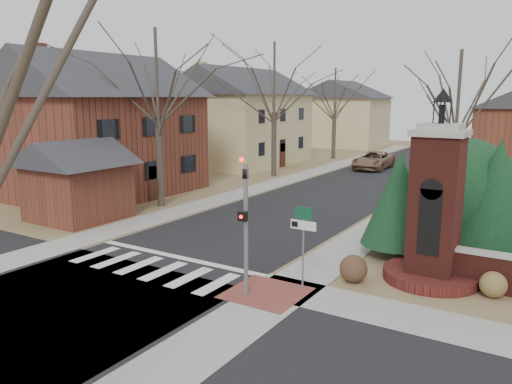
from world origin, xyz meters
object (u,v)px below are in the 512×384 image
Objects in this scene: brick_gate_monument at (435,219)px; distant_car at (444,150)px; sign_post at (303,231)px; pickup_truck at (373,160)px; traffic_signal_pole at (245,216)px.

distant_car is (-7.40, 38.07, -1.52)m from brick_gate_monument.
brick_gate_monument reaches higher than sign_post.
sign_post is at bearing -138.58° from brick_gate_monument.
brick_gate_monument is (3.41, 3.01, 0.22)m from sign_post.
pickup_truck is 13.45m from distant_car.
sign_post is 0.70× the size of distant_car.
distant_car is (-3.99, 41.07, -1.30)m from sign_post.
sign_post is at bearing 47.57° from traffic_signal_pole.
traffic_signal_pole is 0.69× the size of brick_gate_monument.
sign_post reaches higher than distant_car.
traffic_signal_pole is 1.15× the size of distant_car.
sign_post is 28.94m from pickup_truck.
brick_gate_monument reaches higher than traffic_signal_pole.
sign_post is (1.29, 1.41, -0.64)m from traffic_signal_pole.
sign_post is 4.55m from brick_gate_monument.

